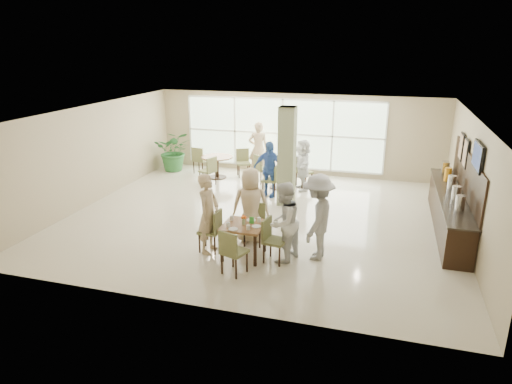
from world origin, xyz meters
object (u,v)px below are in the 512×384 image
(main_table, at_px, (244,229))
(adult_b, at_px, (303,165))
(buffet_counter, at_px, (450,208))
(teen_standing, at_px, (318,217))
(potted_plant, at_px, (174,151))
(round_table_right, at_px, (279,171))
(round_table_left, at_px, (217,162))
(teen_far, at_px, (251,205))
(teen_left, at_px, (208,214))
(teen_right, at_px, (283,222))
(adult_standing, at_px, (258,149))
(adult_a, at_px, (269,169))

(main_table, height_order, adult_b, adult_b)
(buffet_counter, distance_m, teen_standing, 3.85)
(potted_plant, height_order, teen_standing, teen_standing)
(round_table_right, distance_m, teen_standing, 5.05)
(round_table_right, distance_m, buffet_counter, 5.31)
(round_table_left, relative_size, potted_plant, 0.73)
(buffet_counter, relative_size, teen_far, 2.67)
(main_table, xyz_separation_m, teen_left, (-0.82, 0.04, 0.25))
(teen_left, height_order, teen_right, teen_left)
(teen_standing, relative_size, adult_standing, 0.99)
(adult_standing, bearing_deg, adult_b, 133.00)
(teen_standing, distance_m, adult_b, 4.83)
(teen_standing, relative_size, adult_a, 1.11)
(main_table, relative_size, potted_plant, 0.60)
(teen_left, xyz_separation_m, adult_standing, (-0.64, 6.16, 0.05))
(round_table_left, distance_m, teen_far, 5.40)
(adult_a, bearing_deg, round_table_left, 155.13)
(round_table_right, bearing_deg, adult_a, -97.03)
(teen_far, relative_size, teen_standing, 0.94)
(teen_right, relative_size, adult_a, 1.03)
(potted_plant, bearing_deg, main_table, -52.82)
(main_table, distance_m, adult_a, 4.19)
(buffet_counter, distance_m, teen_right, 4.56)
(teen_standing, bearing_deg, teen_left, -76.27)
(round_table_right, distance_m, adult_a, 0.94)
(buffet_counter, xyz_separation_m, teen_right, (-3.58, -2.81, 0.32))
(potted_plant, xyz_separation_m, teen_standing, (6.07, -5.61, 0.21))
(teen_left, relative_size, adult_b, 1.12)
(buffet_counter, bearing_deg, potted_plant, 160.88)
(teen_standing, height_order, adult_standing, adult_standing)
(teen_left, height_order, teen_standing, teen_standing)
(teen_left, bearing_deg, teen_standing, -75.90)
(main_table, xyz_separation_m, buffet_counter, (4.43, 2.89, -0.09))
(round_table_left, xyz_separation_m, teen_right, (3.59, -5.48, 0.30))
(potted_plant, distance_m, adult_b, 4.96)
(adult_standing, bearing_deg, teen_right, 96.39)
(main_table, height_order, teen_far, teen_far)
(main_table, xyz_separation_m, adult_standing, (-1.46, 6.21, 0.30))
(round_table_left, height_order, potted_plant, potted_plant)
(teen_right, bearing_deg, teen_far, -109.82)
(buffet_counter, xyz_separation_m, teen_standing, (-2.91, -2.50, 0.38))
(round_table_left, xyz_separation_m, teen_standing, (4.25, -5.17, 0.37))
(buffet_counter, relative_size, adult_a, 2.78)
(potted_plant, xyz_separation_m, teen_left, (3.73, -5.96, 0.17))
(teen_left, distance_m, adult_b, 5.15)
(teen_far, height_order, teen_standing, teen_standing)
(round_table_right, xyz_separation_m, buffet_counter, (4.85, -2.14, 0.00))
(main_table, relative_size, adult_standing, 0.46)
(main_table, bearing_deg, teen_standing, 14.43)
(teen_standing, bearing_deg, teen_far, -100.72)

